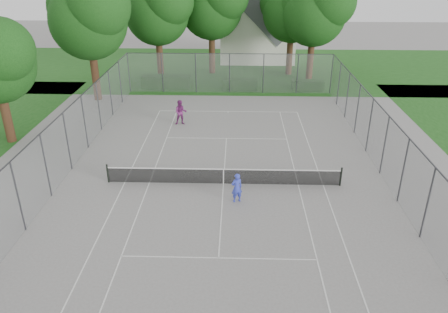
{
  "coord_description": "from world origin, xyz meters",
  "views": [
    {
      "loc": [
        0.68,
        -21.08,
        11.72
      ],
      "look_at": [
        0.0,
        1.0,
        1.2
      ],
      "focal_mm": 35.0,
      "sensor_mm": 36.0,
      "label": 1
    }
  ],
  "objects_px": {
    "tennis_net": "(223,176)",
    "woman_player": "(181,112)",
    "girl_player": "(237,188)",
    "house": "(258,23)"
  },
  "relations": [
    {
      "from": "tennis_net",
      "to": "girl_player",
      "type": "height_order",
      "value": "girl_player"
    },
    {
      "from": "tennis_net",
      "to": "woman_player",
      "type": "relative_size",
      "value": 6.96
    },
    {
      "from": "girl_player",
      "to": "woman_player",
      "type": "bearing_deg",
      "value": -91.36
    },
    {
      "from": "house",
      "to": "tennis_net",
      "type": "bearing_deg",
      "value": -95.51
    },
    {
      "from": "tennis_net",
      "to": "house",
      "type": "height_order",
      "value": "house"
    },
    {
      "from": "house",
      "to": "girl_player",
      "type": "bearing_deg",
      "value": -93.9
    },
    {
      "from": "tennis_net",
      "to": "woman_player",
      "type": "bearing_deg",
      "value": 110.79
    },
    {
      "from": "tennis_net",
      "to": "house",
      "type": "bearing_deg",
      "value": 84.49
    },
    {
      "from": "tennis_net",
      "to": "woman_player",
      "type": "xyz_separation_m",
      "value": [
        -3.41,
        8.97,
        0.41
      ]
    },
    {
      "from": "house",
      "to": "girl_player",
      "type": "height_order",
      "value": "house"
    }
  ]
}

